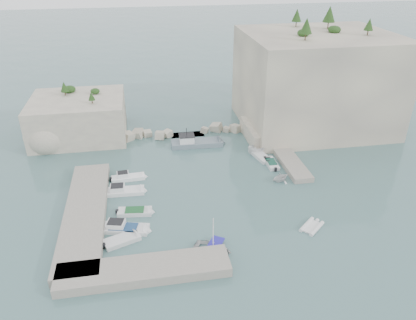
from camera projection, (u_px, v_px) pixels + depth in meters
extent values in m
plane|color=#496E6D|center=(216.00, 200.00, 54.94)|extent=(400.00, 400.00, 0.00)
cube|color=beige|center=(315.00, 81.00, 74.48)|extent=(26.00, 22.00, 17.00)
cube|color=beige|center=(268.00, 132.00, 72.00)|extent=(8.00, 10.00, 2.50)
cube|color=beige|center=(79.00, 117.00, 72.02)|extent=(16.00, 14.00, 7.00)
cube|color=#9E9689|center=(85.00, 213.00, 51.23)|extent=(5.00, 24.00, 1.10)
cube|color=#9E9689|center=(144.00, 270.00, 42.29)|extent=(18.00, 4.00, 1.10)
cube|color=#9E9689|center=(286.00, 156.00, 65.51)|extent=(3.00, 16.00, 0.80)
cube|color=beige|center=(187.00, 131.00, 73.61)|extent=(28.00, 3.00, 1.40)
imported|color=silver|center=(213.00, 251.00, 45.78)|extent=(5.34, 4.94, 0.90)
imported|color=silver|center=(280.00, 181.00, 59.39)|extent=(3.64, 3.43, 1.52)
imported|color=silver|center=(260.00, 152.00, 67.57)|extent=(4.70, 2.41, 1.73)
cylinder|color=white|center=(213.00, 233.00, 44.59)|extent=(0.10, 0.10, 4.20)
cone|color=#1E4219|center=(307.00, 26.00, 64.32)|extent=(1.96, 1.96, 2.45)
cone|color=#1E4219|center=(330.00, 14.00, 73.22)|extent=(2.24, 2.24, 2.80)
cone|color=#1E4219|center=(369.00, 24.00, 68.10)|extent=(1.57, 1.57, 1.96)
cone|color=#1E4219|center=(297.00, 15.00, 75.31)|extent=(1.79, 1.79, 2.24)
cone|color=#1E4219|center=(64.00, 87.00, 71.06)|extent=(1.40, 1.40, 1.75)
cone|color=#1E4219|center=(91.00, 96.00, 67.62)|extent=(1.12, 1.12, 1.40)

